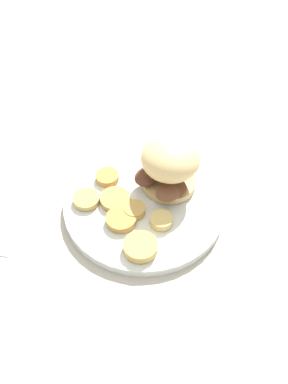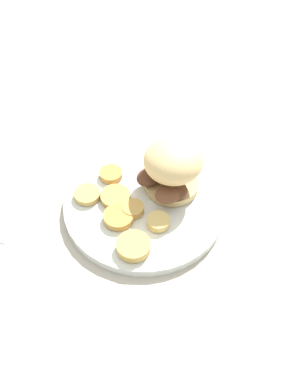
# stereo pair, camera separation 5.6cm
# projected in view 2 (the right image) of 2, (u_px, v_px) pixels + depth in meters

# --- Properties ---
(ground_plane) EXTENTS (4.00, 4.00, 0.00)m
(ground_plane) POSITION_uv_depth(u_px,v_px,m) (144.00, 208.00, 0.80)
(ground_plane) COLOR #B2A899
(dinner_plate) EXTENTS (0.28, 0.28, 0.02)m
(dinner_plate) POSITION_uv_depth(u_px,v_px,m) (144.00, 204.00, 0.80)
(dinner_plate) COLOR silver
(dinner_plate) RESTS_ON ground_plane
(sandwich) EXTENTS (0.12, 0.11, 0.10)m
(sandwich) POSITION_uv_depth(u_px,v_px,m) (172.00, 167.00, 0.77)
(sandwich) COLOR tan
(sandwich) RESTS_ON dinner_plate
(potato_round_0) EXTENTS (0.05, 0.05, 0.01)m
(potato_round_0) POSITION_uv_depth(u_px,v_px,m) (87.00, 194.00, 0.79)
(potato_round_0) COLOR tan
(potato_round_0) RESTS_ON dinner_plate
(potato_round_1) EXTENTS (0.06, 0.06, 0.01)m
(potato_round_1) POSITION_uv_depth(u_px,v_px,m) (133.00, 246.00, 0.72)
(potato_round_1) COLOR tan
(potato_round_1) RESTS_ON dinner_plate
(potato_round_2) EXTENTS (0.04, 0.04, 0.01)m
(potato_round_2) POSITION_uv_depth(u_px,v_px,m) (158.00, 222.00, 0.75)
(potato_round_2) COLOR #DBB766
(potato_round_2) RESTS_ON dinner_plate
(potato_round_3) EXTENTS (0.04, 0.04, 0.01)m
(potato_round_3) POSITION_uv_depth(u_px,v_px,m) (111.00, 174.00, 0.82)
(potato_round_3) COLOR #BC8942
(potato_round_3) RESTS_ON dinner_plate
(potato_round_4) EXTENTS (0.05, 0.05, 0.01)m
(potato_round_4) POSITION_uv_depth(u_px,v_px,m) (118.00, 217.00, 0.76)
(potato_round_4) COLOR #BC8942
(potato_round_4) RESTS_ON dinner_plate
(potato_round_5) EXTENTS (0.05, 0.05, 0.01)m
(potato_round_5) POSITION_uv_depth(u_px,v_px,m) (115.00, 197.00, 0.79)
(potato_round_5) COLOR tan
(potato_round_5) RESTS_ON dinner_plate
(potato_round_6) EXTENTS (0.04, 0.04, 0.01)m
(potato_round_6) POSITION_uv_depth(u_px,v_px,m) (134.00, 210.00, 0.77)
(potato_round_6) COLOR tan
(potato_round_6) RESTS_ON dinner_plate
(fork) EXTENTS (0.15, 0.08, 0.00)m
(fork) POSITION_uv_depth(u_px,v_px,m) (17.00, 209.00, 0.80)
(fork) COLOR silver
(fork) RESTS_ON ground_plane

